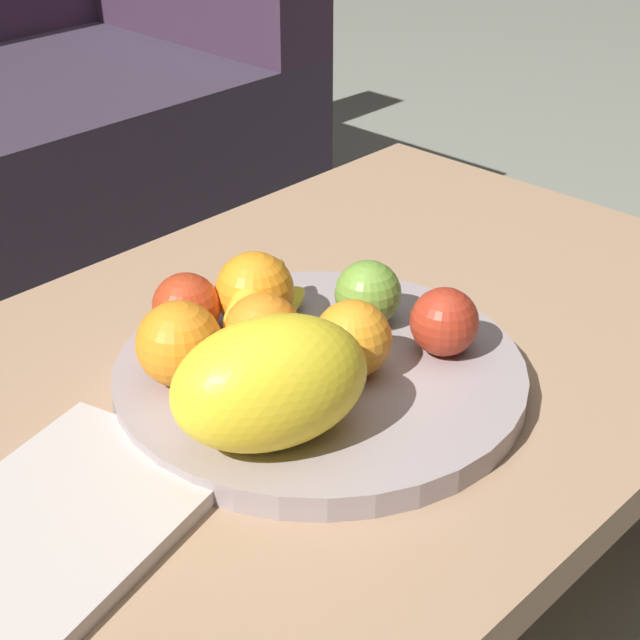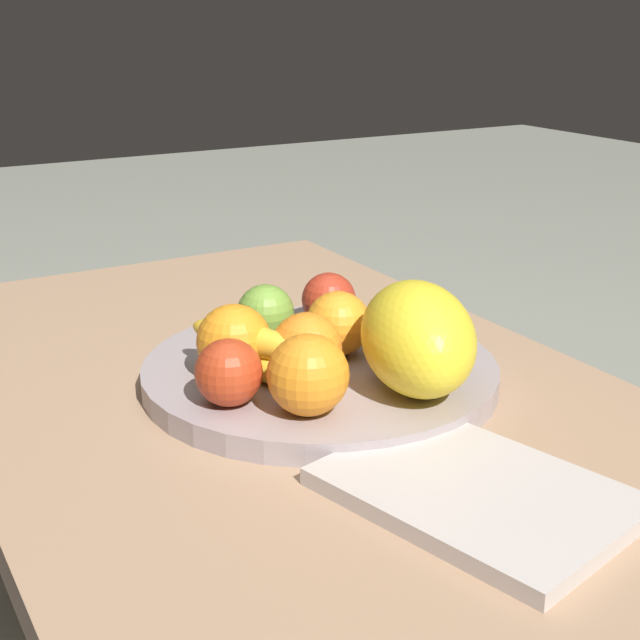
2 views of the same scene
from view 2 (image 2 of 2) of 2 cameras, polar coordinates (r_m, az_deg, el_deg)
The scene contains 12 objects.
coffee_table at distance 1.04m, azimuth -2.90°, elevation -5.75°, with size 1.08×0.68×0.39m.
fruit_bowl at distance 1.01m, azimuth -0.00°, elevation -3.36°, with size 0.40×0.40×0.03m, color #A09193.
melon_large_front at distance 0.92m, azimuth 6.22°, elevation -1.14°, with size 0.17×0.11×0.11m, color yellow.
orange_front at distance 1.01m, azimuth 1.16°, elevation -0.22°, with size 0.07×0.07×0.07m, color orange.
orange_left at distance 0.94m, azimuth -0.76°, elevation -1.75°, with size 0.08×0.08×0.08m, color orange.
orange_right at distance 0.95m, azimuth -5.49°, elevation -1.37°, with size 0.08×0.08×0.08m, color orange.
orange_back at distance 0.86m, azimuth -0.76°, elevation -3.50°, with size 0.08×0.08×0.08m, color orange.
apple_front at distance 1.06m, azimuth -3.48°, elevation 0.45°, with size 0.07×0.07×0.07m, color #719F38.
apple_left at distance 0.89m, azimuth -5.83°, elevation -3.34°, with size 0.07×0.07×0.07m, color #B6391B.
apple_right at distance 1.10m, azimuth 0.56°, elevation 1.30°, with size 0.07×0.07×0.07m, color #AF321D.
banana_bunch at distance 0.96m, azimuth -4.19°, elevation -2.17°, with size 0.16×0.12×0.06m.
magazine at distance 0.79m, azimuth 9.92°, elevation -10.72°, with size 0.25×0.18×0.02m, color beige.
Camera 2 is at (-0.84, 0.42, 0.79)m, focal length 50.30 mm.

